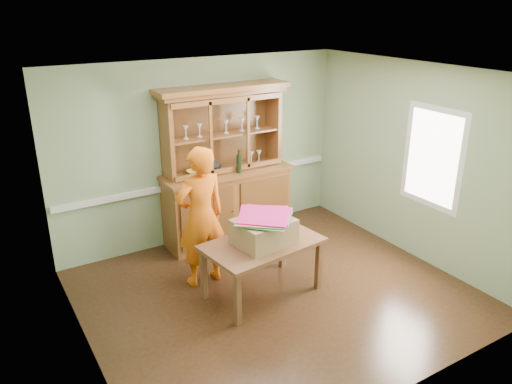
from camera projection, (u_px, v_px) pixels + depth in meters
floor at (276, 294)px, 6.23m from camera, size 4.50×4.50×0.00m
ceiling at (280, 74)px, 5.26m from camera, size 4.50×4.50×0.00m
wall_back at (203, 151)px, 7.34m from camera, size 4.50×0.00×4.50m
wall_left at (78, 238)px, 4.66m from camera, size 0.00×4.00×4.00m
wall_right at (415, 162)px, 6.84m from camera, size 0.00×4.00×4.00m
wall_front at (411, 267)px, 4.15m from camera, size 4.50×0.00×4.50m
chair_rail at (205, 181)px, 7.49m from camera, size 4.41×0.05×0.08m
framed_map at (70, 208)px, 4.83m from camera, size 0.03×0.60×0.46m
window_panel at (432, 158)px, 6.54m from camera, size 0.03×0.96×1.36m
china_hutch at (226, 188)px, 7.44m from camera, size 1.98×0.65×2.32m
dining_table at (262, 248)px, 6.04m from camera, size 1.50×1.00×0.70m
cardboard_box at (264, 232)px, 5.93m from camera, size 0.72×0.60×0.31m
kite_stack at (264, 217)px, 5.87m from camera, size 0.81×0.81×0.06m
person at (201, 217)px, 6.20m from camera, size 0.68×0.46×1.82m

